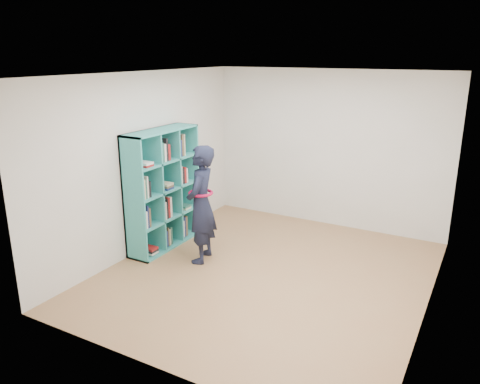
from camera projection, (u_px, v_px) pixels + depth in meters
The scene contains 9 objects.
floor at pixel (267, 274), 6.26m from camera, with size 4.50×4.50×0.00m, color #9A6C46.
ceiling at pixel (271, 74), 5.51m from camera, with size 4.50×4.50×0.00m, color white.
wall_left at pixel (145, 163), 6.81m from camera, with size 0.02×4.50×2.60m, color silver.
wall_right at pixel (439, 205), 4.95m from camera, with size 0.02×4.50×2.60m, color silver.
wall_back at pixel (327, 149), 7.77m from camera, with size 4.00×0.02×2.60m, color silver.
wall_front at pixel (155, 241), 4.00m from camera, with size 4.00×0.02×2.60m, color silver.
bookshelf at pixel (162, 191), 6.97m from camera, with size 0.39×1.34×1.79m.
person at pixel (201, 204), 6.46m from camera, with size 0.55×0.69×1.66m.
smartphone at pixel (194, 195), 6.53m from camera, with size 0.04×0.08×0.12m.
Camera 1 is at (2.44, -5.14, 2.86)m, focal length 35.00 mm.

